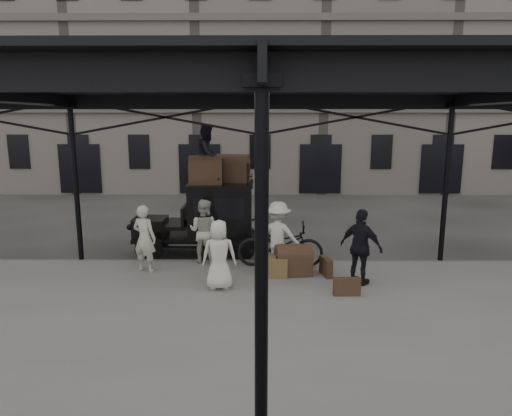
# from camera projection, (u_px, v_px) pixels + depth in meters

# --- Properties ---
(ground) EXTENTS (120.00, 120.00, 0.00)m
(ground) POSITION_uv_depth(u_px,v_px,m) (260.00, 292.00, 10.76)
(ground) COLOR #383533
(ground) RESTS_ON ground
(platform) EXTENTS (28.00, 8.00, 0.15)m
(platform) POSITION_uv_depth(u_px,v_px,m) (260.00, 326.00, 8.79)
(platform) COLOR slate
(platform) RESTS_ON ground
(canopy) EXTENTS (22.50, 9.00, 4.74)m
(canopy) POSITION_uv_depth(u_px,v_px,m) (261.00, 85.00, 8.19)
(canopy) COLOR black
(canopy) RESTS_ON ground
(building_frontage) EXTENTS (64.00, 8.00, 14.00)m
(building_frontage) POSITION_uv_depth(u_px,v_px,m) (260.00, 68.00, 27.08)
(building_frontage) COLOR slate
(building_frontage) RESTS_ON ground
(taxi) EXTENTS (3.65, 1.55, 2.18)m
(taxi) POSITION_uv_depth(u_px,v_px,m) (210.00, 215.00, 13.46)
(taxi) COLOR black
(taxi) RESTS_ON ground
(porter_left) EXTENTS (0.74, 0.61, 1.73)m
(porter_left) POSITION_uv_depth(u_px,v_px,m) (145.00, 238.00, 11.61)
(porter_left) COLOR beige
(porter_left) RESTS_ON platform
(porter_midleft) EXTENTS (1.01, 0.88, 1.74)m
(porter_midleft) POSITION_uv_depth(u_px,v_px,m) (204.00, 231.00, 12.35)
(porter_midleft) COLOR beige
(porter_midleft) RESTS_ON platform
(porter_centre) EXTENTS (0.81, 0.55, 1.61)m
(porter_centre) POSITION_uv_depth(u_px,v_px,m) (219.00, 255.00, 10.43)
(porter_centre) COLOR silver
(porter_centre) RESTS_ON platform
(porter_official) EXTENTS (1.10, 1.01, 1.81)m
(porter_official) POSITION_uv_depth(u_px,v_px,m) (361.00, 247.00, 10.67)
(porter_official) COLOR black
(porter_official) RESTS_ON platform
(porter_right) EXTENTS (1.28, 0.91, 1.80)m
(porter_right) POSITION_uv_depth(u_px,v_px,m) (278.00, 236.00, 11.72)
(porter_right) COLOR beige
(porter_right) RESTS_ON platform
(bicycle) EXTENTS (2.30, 0.89, 1.19)m
(bicycle) POSITION_uv_depth(u_px,v_px,m) (280.00, 245.00, 12.03)
(bicycle) COLOR black
(bicycle) RESTS_ON platform
(porter_roof) EXTENTS (0.84, 0.96, 1.67)m
(porter_roof) POSITION_uv_depth(u_px,v_px,m) (208.00, 154.00, 13.02)
(porter_roof) COLOR black
(porter_roof) RESTS_ON taxi
(steamer_trunk_roof_near) EXTENTS (0.96, 0.61, 0.68)m
(steamer_trunk_roof_near) POSITION_uv_depth(u_px,v_px,m) (206.00, 172.00, 12.96)
(steamer_trunk_roof_near) COLOR #493222
(steamer_trunk_roof_near) RESTS_ON taxi
(steamer_trunk_roof_far) EXTENTS (1.02, 0.73, 0.69)m
(steamer_trunk_roof_far) POSITION_uv_depth(u_px,v_px,m) (233.00, 170.00, 13.40)
(steamer_trunk_roof_far) COLOR #493222
(steamer_trunk_roof_far) RESTS_ON taxi
(steamer_trunk_platform) EXTENTS (0.96, 0.66, 0.65)m
(steamer_trunk_platform) POSITION_uv_depth(u_px,v_px,m) (293.00, 262.00, 11.44)
(steamer_trunk_platform) COLOR #493222
(steamer_trunk_platform) RESTS_ON platform
(wicker_hamper) EXTENTS (0.65, 0.52, 0.50)m
(wicker_hamper) POSITION_uv_depth(u_px,v_px,m) (276.00, 266.00, 11.35)
(wicker_hamper) COLOR brown
(wicker_hamper) RESTS_ON platform
(suitcase_upright) EXTENTS (0.27, 0.62, 0.45)m
(suitcase_upright) POSITION_uv_depth(u_px,v_px,m) (326.00, 267.00, 11.40)
(suitcase_upright) COLOR #493222
(suitcase_upright) RESTS_ON platform
(suitcase_flat) EXTENTS (0.60, 0.17, 0.40)m
(suitcase_flat) POSITION_uv_depth(u_px,v_px,m) (347.00, 287.00, 10.11)
(suitcase_flat) COLOR #493222
(suitcase_flat) RESTS_ON platform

